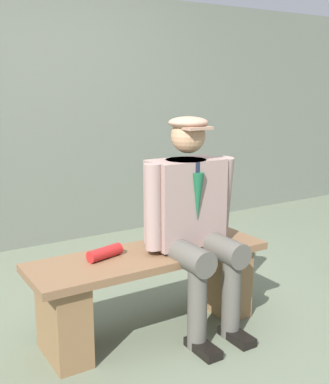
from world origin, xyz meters
The scene contains 5 objects.
ground_plane centered at (0.00, 0.00, 0.00)m, with size 30.00×30.00×0.00m, color #636C56.
bench centered at (0.00, 0.00, 0.30)m, with size 1.43×0.45×0.50m.
seated_man centered at (-0.25, 0.07, 0.71)m, with size 0.60×0.60×1.28m.
rolled_magazine centered at (0.27, -0.05, 0.53)m, with size 0.07×0.07×0.21m, color #B21E1E.
stadium_wall centered at (0.00, -2.03, 1.14)m, with size 12.00×0.24×2.27m, color slate.
Camera 1 is at (1.33, 2.30, 1.45)m, focal length 44.93 mm.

